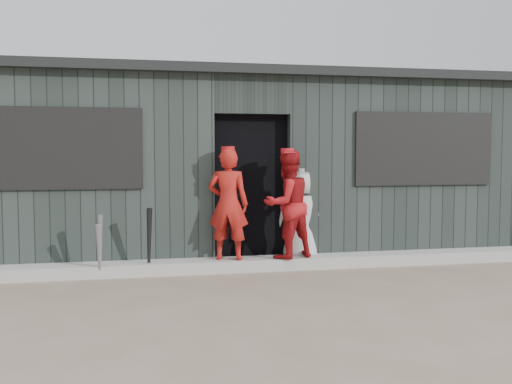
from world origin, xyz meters
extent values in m
plane|color=#756150|center=(0.00, 0.00, 0.00)|extent=(80.00, 80.00, 0.00)
cube|color=#9D9D98|center=(0.00, 1.82, 0.07)|extent=(8.00, 0.36, 0.15)
cone|color=gray|center=(-1.92, 1.58, 0.34)|extent=(0.08, 0.29, 0.68)
cone|color=gray|center=(-1.91, 1.63, 0.39)|extent=(0.11, 0.22, 0.79)
cone|color=black|center=(-1.34, 1.71, 0.42)|extent=(0.09, 0.27, 0.84)
imported|color=#A71B14|center=(-0.36, 1.80, 0.85)|extent=(0.59, 0.47, 1.40)
imported|color=#9F1316|center=(0.40, 1.77, 0.84)|extent=(0.82, 0.73, 1.38)
imported|color=#B8B8B8|center=(0.66, 2.08, 0.63)|extent=(0.68, 0.50, 1.27)
cube|color=black|center=(0.00, 3.50, 1.20)|extent=(7.60, 2.70, 2.20)
cube|color=#2C3431|center=(-2.25, 2.10, 1.25)|extent=(3.50, 0.20, 2.50)
cube|color=#2A312F|center=(2.25, 2.10, 1.25)|extent=(3.50, 0.20, 2.50)
cube|color=#252C29|center=(0.00, 2.10, 2.25)|extent=(1.00, 0.20, 0.50)
cube|color=#2A3230|center=(3.90, 3.50, 1.25)|extent=(0.20, 3.00, 2.50)
cube|color=#29312F|center=(0.00, 4.90, 1.25)|extent=(8.00, 0.20, 2.50)
cube|color=black|center=(0.00, 3.50, 2.56)|extent=(8.30, 3.30, 0.12)
cube|color=black|center=(-2.40, 1.98, 1.55)|extent=(2.00, 0.04, 1.00)
cube|color=black|center=(2.40, 1.98, 1.55)|extent=(2.00, 0.04, 1.00)
cube|color=black|center=(-0.28, 2.48, 1.35)|extent=(0.25, 0.25, 1.00)
cube|color=black|center=(0.06, 2.62, 1.30)|extent=(0.23, 0.20, 0.86)
camera|label=1|loc=(-1.43, -5.25, 1.50)|focal=40.00mm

